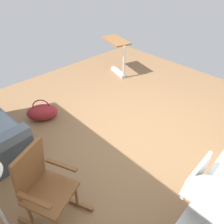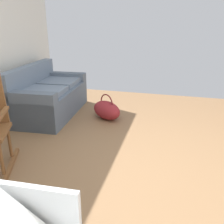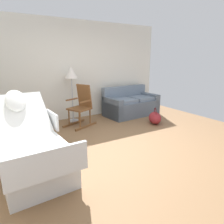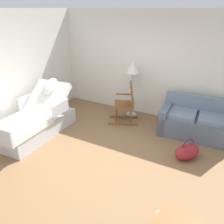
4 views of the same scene
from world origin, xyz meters
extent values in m
plane|color=olive|center=(0.00, 0.00, 0.00)|extent=(6.31, 6.31, 0.00)
cube|color=silver|center=(-1.33, 0.47, 0.63)|extent=(0.07, 0.56, 0.28)
cube|color=slate|center=(0.73, 1.82, 0.30)|extent=(0.24, 0.86, 0.60)
cube|color=brown|center=(-0.24, 1.49, 0.03)|extent=(0.71, 0.34, 0.05)
cylinder|color=brown|center=(-0.42, 1.44, 0.25)|extent=(0.04, 0.04, 0.40)
cylinder|color=brown|center=(-0.08, 1.59, 0.25)|extent=(0.04, 0.04, 0.40)
cylinder|color=brown|center=(-0.24, 1.94, 0.25)|extent=(0.04, 0.04, 0.40)
cube|color=brown|center=(-0.33, 1.69, 0.45)|extent=(0.62, 0.63, 0.04)
cube|color=brown|center=(-0.14, 1.77, 0.75)|extent=(0.28, 0.44, 0.60)
cube|color=brown|center=(-0.25, 1.47, 0.67)|extent=(0.37, 0.20, 0.03)
cube|color=brown|center=(-0.44, 1.89, 0.67)|extent=(0.37, 0.20, 0.03)
cylinder|color=#B2B5BA|center=(-0.32, 2.17, 0.60)|extent=(0.03, 0.03, 1.15)
cube|color=#B2B5BA|center=(1.84, -1.50, 0.04)|extent=(0.61, 0.28, 0.08)
cylinder|color=black|center=(1.59, -1.43, 0.03)|extent=(0.07, 0.07, 0.06)
cylinder|color=black|center=(2.10, -1.57, 0.03)|extent=(0.07, 0.07, 0.06)
cylinder|color=#B2B5BA|center=(1.59, -1.43, 0.45)|extent=(0.05, 0.05, 0.74)
cube|color=brown|center=(1.98, -1.54, 0.82)|extent=(0.88, 0.60, 0.04)
ellipsoid|color=maroon|center=(1.47, 0.85, 0.15)|extent=(0.58, 0.64, 0.30)
torus|color=maroon|center=(1.47, 0.85, 0.28)|extent=(0.18, 0.26, 0.30)
camera|label=1|loc=(-1.79, 2.17, 2.56)|focal=35.26mm
camera|label=2|loc=(-2.22, -0.21, 1.57)|focal=39.09mm
camera|label=3|loc=(-2.22, -3.08, 1.68)|focal=33.11mm
camera|label=4|loc=(1.98, -3.13, 2.70)|focal=36.71mm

